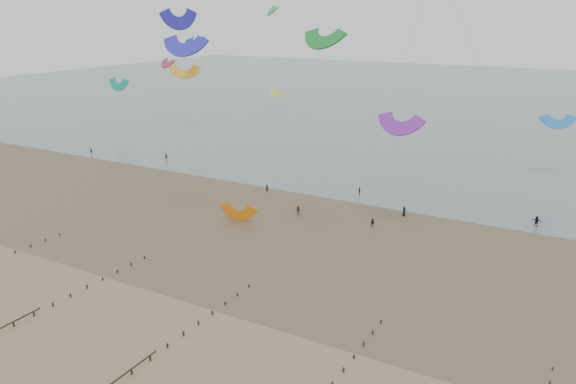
# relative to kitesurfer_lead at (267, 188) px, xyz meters

# --- Properties ---
(ground) EXTENTS (500.00, 500.00, 0.00)m
(ground) POSITION_rel_kitesurfer_lead_xyz_m (15.18, -47.96, -0.78)
(ground) COLOR brown
(ground) RESTS_ON ground
(sea_and_shore) EXTENTS (500.00, 665.00, 0.03)m
(sea_and_shore) POSITION_rel_kitesurfer_lead_xyz_m (11.10, -13.55, -0.77)
(sea_and_shore) COLOR #475654
(sea_and_shore) RESTS_ON ground
(kitesurfer_lead) EXTENTS (0.57, 0.38, 1.55)m
(kitesurfer_lead) POSITION_rel_kitesurfer_lead_xyz_m (0.00, 0.00, 0.00)
(kitesurfer_lead) COLOR black
(kitesurfer_lead) RESTS_ON ground
(kitesurfers) EXTENTS (149.19, 19.24, 1.87)m
(kitesurfers) POSITION_rel_kitesurfer_lead_xyz_m (34.55, 0.27, 0.06)
(kitesurfers) COLOR black
(kitesurfers) RESTS_ON ground
(grounded_kite) EXTENTS (6.41, 5.38, 3.15)m
(grounded_kite) POSITION_rel_kitesurfer_lead_xyz_m (4.28, -16.33, -0.78)
(grounded_kite) COLOR orange
(grounded_kite) RESTS_ON ground
(kites_airborne) EXTENTS (205.37, 114.59, 45.16)m
(kites_airborne) POSITION_rel_kitesurfer_lead_xyz_m (-0.36, 41.29, 21.60)
(kites_airborne) COLOR red
(kites_airborne) RESTS_ON ground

